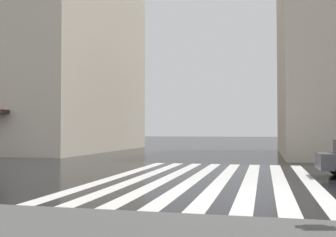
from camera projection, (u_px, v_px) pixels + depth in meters
ground_plane at (249, 198)px, 10.52m from camera, size 220.00×220.00×0.00m
zebra_crossing at (209, 179)px, 14.78m from camera, size 13.00×7.50×0.01m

